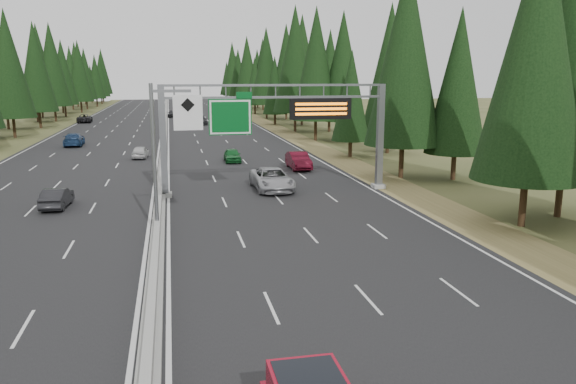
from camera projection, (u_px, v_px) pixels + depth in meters
name	position (u px, v px, depth m)	size (l,w,h in m)	color
road	(165.00, 134.00, 82.58)	(32.00, 260.00, 0.08)	black
shoulder_right	(283.00, 132.00, 86.15)	(3.60, 260.00, 0.06)	olive
shoulder_left	(36.00, 137.00, 79.02)	(3.60, 260.00, 0.06)	#404922
median_barrier	(165.00, 132.00, 82.51)	(0.70, 260.00, 0.85)	gray
sign_gantry	(285.00, 121.00, 40.06)	(16.75, 0.98, 7.80)	slate
hov_sign_pole	(165.00, 149.00, 29.00)	(2.80, 0.50, 8.00)	slate
tree_row_right	(312.00, 68.00, 83.68)	(11.46, 242.77, 18.91)	black
tree_row_left	(1.00, 70.00, 77.55)	(12.41, 242.68, 18.98)	black
silver_minivan	(272.00, 179.00, 41.87)	(2.69, 5.83, 1.62)	#A0A0A5
car_ahead_green	(232.00, 155.00, 55.61)	(1.56, 3.88, 1.32)	#156026
car_ahead_dkred	(298.00, 161.00, 51.32)	(1.63, 4.69, 1.54)	#560C1B
car_ahead_dkgrey	(201.00, 120.00, 98.77)	(1.99, 4.89, 1.42)	black
car_ahead_white	(190.00, 112.00, 121.86)	(2.44, 5.30, 1.47)	silver
car_ahead_far	(173.00, 113.00, 116.43)	(1.84, 4.58, 1.56)	black
car_onc_near	(57.00, 198.00, 36.17)	(1.37, 3.94, 1.30)	black
car_onc_blue	(74.00, 139.00, 68.41)	(2.18, 5.36, 1.56)	navy
car_onc_white	(140.00, 152.00, 58.18)	(1.50, 3.73, 1.27)	silver
car_onc_far	(85.00, 118.00, 102.99)	(2.49, 5.41, 1.50)	black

